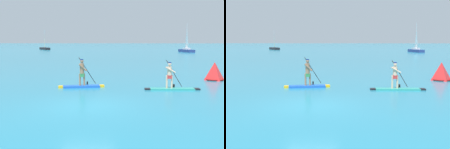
# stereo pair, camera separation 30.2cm
# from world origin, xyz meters

# --- Properties ---
(ground) EXTENTS (440.00, 440.00, 0.00)m
(ground) POSITION_xyz_m (0.00, 0.00, 0.00)
(ground) COLOR teal
(paddleboarder_mid_center) EXTENTS (2.85, 1.08, 1.87)m
(paddleboarder_mid_center) POSITION_xyz_m (-0.99, 5.10, 0.39)
(paddleboarder_mid_center) COLOR blue
(paddleboarder_mid_center) RESTS_ON ground
(paddleboarder_far_right) EXTENTS (3.29, 0.84, 1.79)m
(paddleboarder_far_right) POSITION_xyz_m (4.46, 4.57, 0.39)
(paddleboarder_far_right) COLOR teal
(paddleboarder_far_right) RESTS_ON ground
(race_marker_buoy) EXTENTS (1.39, 1.39, 1.32)m
(race_marker_buoy) POSITION_xyz_m (8.24, 8.98, 0.59)
(race_marker_buoy) COLOR red
(race_marker_buoy) RESTS_ON ground
(sailboat_left_horizon) EXTENTS (4.35, 5.48, 5.65)m
(sailboat_left_horizon) POSITION_xyz_m (-22.33, 72.85, 0.69)
(sailboat_left_horizon) COLOR black
(sailboat_left_horizon) RESTS_ON ground
(sailboat_right_horizon) EXTENTS (3.10, 5.64, 6.83)m
(sailboat_right_horizon) POSITION_xyz_m (15.84, 58.16, 0.85)
(sailboat_right_horizon) COLOR navy
(sailboat_right_horizon) RESTS_ON ground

